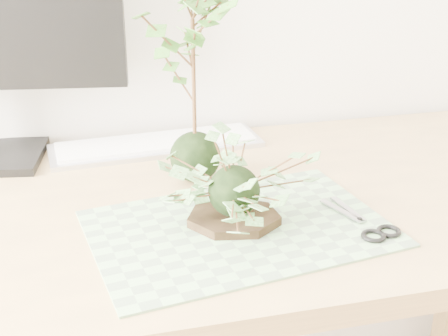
{
  "coord_description": "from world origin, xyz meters",
  "views": [
    {
      "loc": [
        -0.22,
        0.25,
        1.24
      ],
      "look_at": [
        0.0,
        1.14,
        0.84
      ],
      "focal_mm": 50.0,
      "sensor_mm": 36.0,
      "label": 1
    }
  ],
  "objects_px": {
    "keyboard": "(156,144)",
    "desk": "(224,240)",
    "maple_kokedama": "(193,33)",
    "ivy_kokedama": "(234,168)"
  },
  "relations": [
    {
      "from": "keyboard",
      "to": "desk",
      "type": "bearing_deg",
      "value": -77.31
    },
    {
      "from": "maple_kokedama",
      "to": "desk",
      "type": "bearing_deg",
      "value": -69.99
    },
    {
      "from": "desk",
      "to": "keyboard",
      "type": "height_order",
      "value": "keyboard"
    },
    {
      "from": "ivy_kokedama",
      "to": "maple_kokedama",
      "type": "distance_m",
      "value": 0.26
    },
    {
      "from": "desk",
      "to": "keyboard",
      "type": "distance_m",
      "value": 0.3
    },
    {
      "from": "ivy_kokedama",
      "to": "maple_kokedama",
      "type": "bearing_deg",
      "value": 97.82
    },
    {
      "from": "desk",
      "to": "maple_kokedama",
      "type": "relative_size",
      "value": 3.97
    },
    {
      "from": "desk",
      "to": "ivy_kokedama",
      "type": "distance_m",
      "value": 0.21
    },
    {
      "from": "ivy_kokedama",
      "to": "keyboard",
      "type": "height_order",
      "value": "ivy_kokedama"
    },
    {
      "from": "keyboard",
      "to": "ivy_kokedama",
      "type": "bearing_deg",
      "value": -82.62
    }
  ]
}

